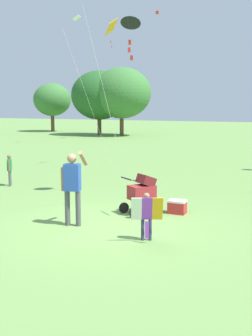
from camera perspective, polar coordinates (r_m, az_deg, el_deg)
name	(u,v)px	position (r m, az deg, el deg)	size (l,w,h in m)	color
ground_plane	(107,226)	(9.85, -2.55, -7.88)	(120.00, 120.00, 0.00)	#668E47
treeline_distant	(206,94)	(36.46, 10.76, 9.85)	(37.74, 7.44, 6.02)	brown
child_with_butterfly_kite	(147,212)	(8.67, 2.81, -5.98)	(0.65, 0.48, 1.00)	#33384C
person_adult_flyer	(72,183)	(9.74, -7.29, -1.98)	(0.55, 0.59, 1.76)	#4C4C51
stroller	(142,190)	(10.82, 2.24, -3.05)	(0.90, 1.05, 1.03)	black
kite_adult_black	(130,25)	(12.63, 0.57, 18.79)	(0.69, 3.46, 5.27)	black
kite_green_novelty	(110,32)	(18.89, -2.17, 17.95)	(1.61, 2.23, 6.48)	#F4A319
person_couple_left	(10,168)	(15.02, -15.52, 0.06)	(0.25, 0.31, 1.09)	#4C4C51
cooler_box	(177,207)	(10.99, 6.95, -5.23)	(0.45, 0.33, 0.35)	red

